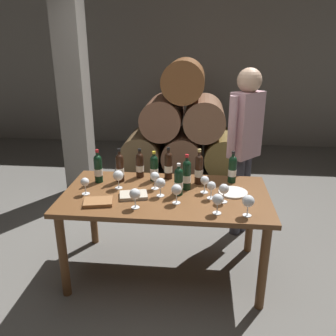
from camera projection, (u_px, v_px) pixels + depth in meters
name	position (u px, v px, depth m)	size (l,w,h in m)	color
ground_plane	(166.00, 270.00, 3.16)	(14.00, 14.00, 0.00)	#66635E
cellar_back_wall	(189.00, 70.00, 6.58)	(10.00, 0.24, 2.80)	gray
barrel_stack	(183.00, 129.00, 5.35)	(1.86, 0.90, 1.69)	brown
stone_pillar	(75.00, 95.00, 4.31)	(0.32, 0.32, 2.60)	gray
dining_table	(166.00, 203.00, 2.92)	(1.70, 0.90, 0.76)	brown
wine_bottle_0	(154.00, 168.00, 3.12)	(0.07, 0.07, 0.27)	black
wine_bottle_1	(199.00, 169.00, 3.04)	(0.07, 0.07, 0.32)	black
wine_bottle_2	(98.00, 168.00, 3.08)	(0.07, 0.07, 0.30)	black
wine_bottle_3	(168.00, 165.00, 3.16)	(0.07, 0.07, 0.30)	black
wine_bottle_4	(179.00, 181.00, 2.83)	(0.07, 0.07, 0.27)	black
wine_bottle_5	(120.00, 167.00, 3.09)	(0.07, 0.07, 0.31)	black
wine_bottle_6	(232.00, 169.00, 3.07)	(0.07, 0.07, 0.29)	black
wine_bottle_7	(140.00, 165.00, 3.19)	(0.07, 0.07, 0.27)	black
wine_bottle_8	(187.00, 174.00, 2.93)	(0.07, 0.07, 0.31)	black
wine_glass_0	(224.00, 189.00, 2.70)	(0.08, 0.08, 0.15)	white
wine_glass_1	(218.00, 200.00, 2.52)	(0.08, 0.08, 0.16)	white
wine_glass_2	(135.00, 194.00, 2.61)	(0.08, 0.08, 0.16)	white
wine_glass_3	(205.00, 181.00, 2.87)	(0.07, 0.07, 0.15)	white
wine_glass_4	(177.00, 190.00, 2.68)	(0.08, 0.08, 0.16)	white
wine_glass_5	(118.00, 176.00, 2.95)	(0.09, 0.09, 0.16)	white
wine_glass_6	(155.00, 177.00, 2.94)	(0.08, 0.08, 0.15)	white
wine_glass_7	(160.00, 183.00, 2.81)	(0.08, 0.08, 0.16)	white
wine_glass_8	(85.00, 183.00, 2.84)	(0.07, 0.07, 0.14)	white
wine_glass_9	(211.00, 187.00, 2.76)	(0.07, 0.07, 0.15)	white
wine_glass_10	(248.00, 201.00, 2.49)	(0.09, 0.09, 0.16)	white
tasting_notebook	(134.00, 195.00, 2.82)	(0.22, 0.16, 0.03)	#B2A893
leather_ledger	(98.00, 202.00, 2.71)	(0.22, 0.16, 0.03)	#936038
serving_plate	(233.00, 192.00, 2.89)	(0.24, 0.24, 0.01)	white
sommelier_presenting	(245.00, 138.00, 3.43)	(0.36, 0.38, 1.72)	#383842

